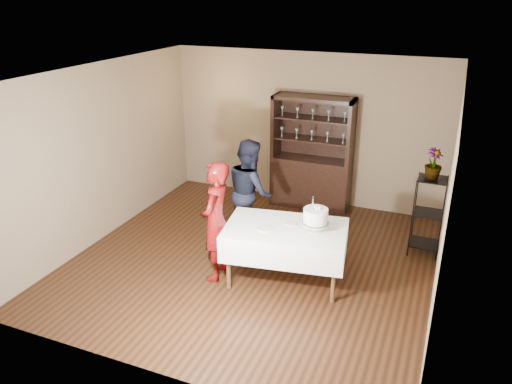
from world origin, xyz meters
TOP-DOWN VIEW (x-y plane):
  - floor at (0.00, 0.00)m, footprint 5.00×5.00m
  - ceiling at (0.00, 0.00)m, footprint 5.00×5.00m
  - back_wall at (0.00, 2.50)m, footprint 5.00×0.02m
  - wall_left at (-2.50, 0.00)m, footprint 0.02×5.00m
  - wall_right at (2.50, 0.00)m, footprint 0.02×5.00m
  - china_hutch at (0.20, 2.25)m, footprint 1.40×0.48m
  - plant_etagere at (2.28, 1.20)m, footprint 0.42×0.42m
  - cake_table at (0.60, -0.30)m, footprint 1.72×1.21m
  - woman at (-0.30, -0.56)m, footprint 0.47×0.65m
  - man at (-0.29, 0.59)m, footprint 0.99×1.01m
  - cake at (0.98, -0.26)m, footprint 0.35×0.35m
  - plate_near at (0.36, -0.45)m, footprint 0.27×0.27m
  - plate_far at (0.62, -0.18)m, footprint 0.23×0.23m
  - potted_plant at (2.26, 1.23)m, footprint 0.34×0.34m

SIDE VIEW (x-z plane):
  - floor at x=0.00m, z-range 0.00..0.00m
  - cake_table at x=0.60m, z-range 0.21..1.00m
  - plant_etagere at x=2.28m, z-range 0.05..1.25m
  - china_hutch at x=0.20m, z-range -0.34..1.66m
  - plate_near at x=0.36m, z-range 0.79..0.81m
  - plate_far at x=0.62m, z-range 0.79..0.81m
  - man at x=-0.29m, z-range 0.00..1.64m
  - woman at x=-0.30m, z-range 0.00..1.66m
  - cake at x=0.98m, z-range 0.74..1.23m
  - back_wall at x=0.00m, z-range 0.00..2.70m
  - wall_left at x=-2.50m, z-range 0.00..2.70m
  - wall_right at x=2.50m, z-range 0.00..2.70m
  - potted_plant at x=2.26m, z-range 1.19..1.62m
  - ceiling at x=0.00m, z-range 2.70..2.70m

